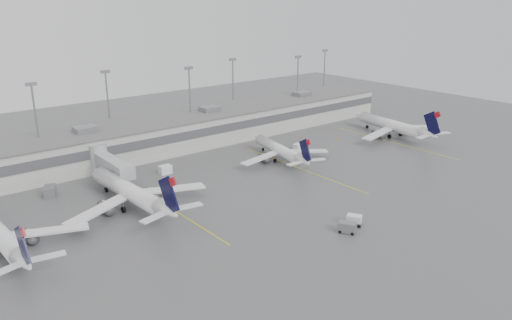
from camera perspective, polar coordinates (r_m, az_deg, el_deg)
ground at (r=89.91m, az=7.71°, el=-7.30°), size 260.00×260.00×0.00m
terminal at (r=132.35m, az=-10.65°, el=2.93°), size 152.00×17.00×9.45m
light_masts at (r=135.55m, az=-12.02°, el=6.62°), size 142.40×8.00×20.60m
jet_bridge_right at (r=113.54m, az=-16.73°, el=-0.29°), size 4.00×17.20×7.00m
stand_markings at (r=106.30m, az=-1.67°, el=-2.98°), size 105.25×40.00×0.01m
jet_far_left at (r=88.09m, az=-27.09°, el=-7.75°), size 25.96×29.12×9.42m
jet_mid_left at (r=97.08m, az=-14.02°, el=-3.61°), size 28.96×32.52×10.52m
jet_mid_right at (r=121.54m, az=2.85°, el=1.12°), size 23.45×26.55×8.68m
jet_far_right at (r=147.53m, az=15.55°, el=3.78°), size 28.29×31.93×10.37m
baggage_tug at (r=90.23m, az=11.15°, el=-6.88°), size 3.00×3.43×1.89m
baggage_cart at (r=87.20m, az=10.38°, el=-7.58°), size 2.92×3.38×1.89m
gse_uld_b at (r=115.02m, az=-10.35°, el=-1.08°), size 2.75×1.84×1.94m
gse_uld_c at (r=131.18m, az=4.74°, el=1.51°), size 2.54×1.99×1.59m
gse_loader at (r=108.83m, az=-22.48°, el=-3.32°), size 3.27×3.96×2.13m
cone_b at (r=103.77m, az=-9.82°, el=-3.58°), size 0.47×0.47×0.75m
cone_c at (r=125.01m, az=2.11°, el=0.51°), size 0.47×0.47×0.75m
cone_d at (r=142.36m, az=9.22°, el=2.50°), size 0.42×0.42×0.67m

